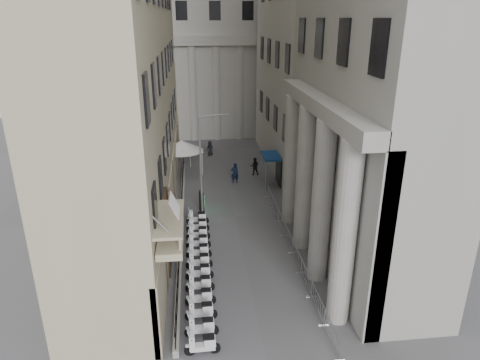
# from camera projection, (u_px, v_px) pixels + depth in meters

# --- Properties ---
(far_building) EXTENTS (22.00, 10.00, 30.00)m
(far_building) POSITION_uv_depth(u_px,v_px,m) (213.00, 19.00, 56.36)
(far_building) COLOR #A3A19A
(far_building) RESTS_ON ground
(iron_fence) EXTENTS (0.30, 28.00, 1.40)m
(iron_fence) POSITION_uv_depth(u_px,v_px,m) (181.00, 226.00, 33.38)
(iron_fence) COLOR black
(iron_fence) RESTS_ON ground
(blue_awning) EXTENTS (1.60, 3.00, 3.00)m
(blue_awning) POSITION_uv_depth(u_px,v_px,m) (270.00, 184.00, 41.67)
(blue_awning) COLOR navy
(blue_awning) RESTS_ON ground
(flag) EXTENTS (1.00, 1.40, 8.20)m
(flag) POSITION_uv_depth(u_px,v_px,m) (183.00, 343.00, 21.33)
(flag) COLOR #9E0C11
(flag) RESTS_ON ground
(scooter_0) EXTENTS (1.41, 0.59, 1.50)m
(scooter_0) POSITION_uv_depth(u_px,v_px,m) (203.00, 354.00, 20.65)
(scooter_0) COLOR silver
(scooter_0) RESTS_ON ground
(scooter_1) EXTENTS (1.41, 0.59, 1.50)m
(scooter_1) POSITION_uv_depth(u_px,v_px,m) (202.00, 336.00, 21.83)
(scooter_1) COLOR silver
(scooter_1) RESTS_ON ground
(scooter_2) EXTENTS (1.41, 0.59, 1.50)m
(scooter_2) POSITION_uv_depth(u_px,v_px,m) (202.00, 319.00, 23.01)
(scooter_2) COLOR silver
(scooter_2) RESTS_ON ground
(scooter_3) EXTENTS (1.41, 0.59, 1.50)m
(scooter_3) POSITION_uv_depth(u_px,v_px,m) (201.00, 305.00, 24.19)
(scooter_3) COLOR silver
(scooter_3) RESTS_ON ground
(scooter_4) EXTENTS (1.41, 0.59, 1.50)m
(scooter_4) POSITION_uv_depth(u_px,v_px,m) (201.00, 291.00, 25.36)
(scooter_4) COLOR silver
(scooter_4) RESTS_ON ground
(scooter_5) EXTENTS (1.41, 0.59, 1.50)m
(scooter_5) POSITION_uv_depth(u_px,v_px,m) (200.00, 279.00, 26.54)
(scooter_5) COLOR silver
(scooter_5) RESTS_ON ground
(scooter_6) EXTENTS (1.41, 0.59, 1.50)m
(scooter_6) POSITION_uv_depth(u_px,v_px,m) (200.00, 268.00, 27.72)
(scooter_6) COLOR silver
(scooter_6) RESTS_ON ground
(scooter_7) EXTENTS (1.41, 0.59, 1.50)m
(scooter_7) POSITION_uv_depth(u_px,v_px,m) (199.00, 258.00, 28.90)
(scooter_7) COLOR silver
(scooter_7) RESTS_ON ground
(scooter_8) EXTENTS (1.41, 0.59, 1.50)m
(scooter_8) POSITION_uv_depth(u_px,v_px,m) (199.00, 248.00, 30.07)
(scooter_8) COLOR silver
(scooter_8) RESTS_ON ground
(scooter_9) EXTENTS (1.41, 0.59, 1.50)m
(scooter_9) POSITION_uv_depth(u_px,v_px,m) (199.00, 240.00, 31.25)
(scooter_9) COLOR silver
(scooter_9) RESTS_ON ground
(scooter_10) EXTENTS (1.41, 0.59, 1.50)m
(scooter_10) POSITION_uv_depth(u_px,v_px,m) (198.00, 232.00, 32.43)
(scooter_10) COLOR silver
(scooter_10) RESTS_ON ground
(scooter_11) EXTENTS (1.41, 0.59, 1.50)m
(scooter_11) POSITION_uv_depth(u_px,v_px,m) (198.00, 224.00, 33.61)
(scooter_11) COLOR silver
(scooter_11) RESTS_ON ground
(barrier_0) EXTENTS (0.60, 2.40, 1.10)m
(barrier_0) POSITION_uv_depth(u_px,v_px,m) (331.00, 342.00, 21.38)
(barrier_0) COLOR #A5A7AD
(barrier_0) RESTS_ON ground
(barrier_1) EXTENTS (0.60, 2.40, 1.10)m
(barrier_1) POSITION_uv_depth(u_px,v_px,m) (317.00, 311.00, 23.70)
(barrier_1) COLOR #A5A7AD
(barrier_1) RESTS_ON ground
(barrier_2) EXTENTS (0.60, 2.40, 1.10)m
(barrier_2) POSITION_uv_depth(u_px,v_px,m) (306.00, 284.00, 26.02)
(barrier_2) COLOR #A5A7AD
(barrier_2) RESTS_ON ground
(barrier_3) EXTENTS (0.60, 2.40, 1.10)m
(barrier_3) POSITION_uv_depth(u_px,v_px,m) (296.00, 263.00, 28.34)
(barrier_3) COLOR #A5A7AD
(barrier_3) RESTS_ON ground
(barrier_4) EXTENTS (0.60, 2.40, 1.10)m
(barrier_4) POSITION_uv_depth(u_px,v_px,m) (288.00, 244.00, 30.67)
(barrier_4) COLOR #A5A7AD
(barrier_4) RESTS_ON ground
(barrier_5) EXTENTS (0.60, 2.40, 1.10)m
(barrier_5) POSITION_uv_depth(u_px,v_px,m) (281.00, 228.00, 32.99)
(barrier_5) COLOR #A5A7AD
(barrier_5) RESTS_ON ground
(barrier_6) EXTENTS (0.60, 2.40, 1.10)m
(barrier_6) POSITION_uv_depth(u_px,v_px,m) (275.00, 214.00, 35.31)
(barrier_6) COLOR #A5A7AD
(barrier_6) RESTS_ON ground
(barrier_7) EXTENTS (0.60, 2.40, 1.10)m
(barrier_7) POSITION_uv_depth(u_px,v_px,m) (270.00, 202.00, 37.64)
(barrier_7) COLOR #A5A7AD
(barrier_7) RESTS_ON ground
(security_tent) EXTENTS (4.36, 4.36, 3.54)m
(security_tent) POSITION_uv_depth(u_px,v_px,m) (189.00, 147.00, 43.21)
(security_tent) COLOR silver
(security_tent) RESTS_ON ground
(street_lamp) EXTENTS (2.51, 1.18, 8.17)m
(street_lamp) POSITION_uv_depth(u_px,v_px,m) (204.00, 157.00, 33.87)
(street_lamp) COLOR #93969B
(street_lamp) RESTS_ON ground
(info_kiosk) EXTENTS (0.44, 0.88, 1.78)m
(info_kiosk) POSITION_uv_depth(u_px,v_px,m) (202.00, 202.00, 35.47)
(info_kiosk) COLOR black
(info_kiosk) RESTS_ON ground
(pedestrian_a) EXTENTS (0.81, 0.60, 2.04)m
(pedestrian_a) POSITION_uv_depth(u_px,v_px,m) (235.00, 173.00, 41.69)
(pedestrian_a) COLOR #0C1732
(pedestrian_a) RESTS_ON ground
(pedestrian_b) EXTENTS (0.98, 0.81, 1.85)m
(pedestrian_b) POSITION_uv_depth(u_px,v_px,m) (255.00, 166.00, 43.88)
(pedestrian_b) COLOR black
(pedestrian_b) RESTS_ON ground
(pedestrian_c) EXTENTS (1.00, 0.87, 1.72)m
(pedestrian_c) POSITION_uv_depth(u_px,v_px,m) (210.00, 148.00, 50.11)
(pedestrian_c) COLOR black
(pedestrian_c) RESTS_ON ground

